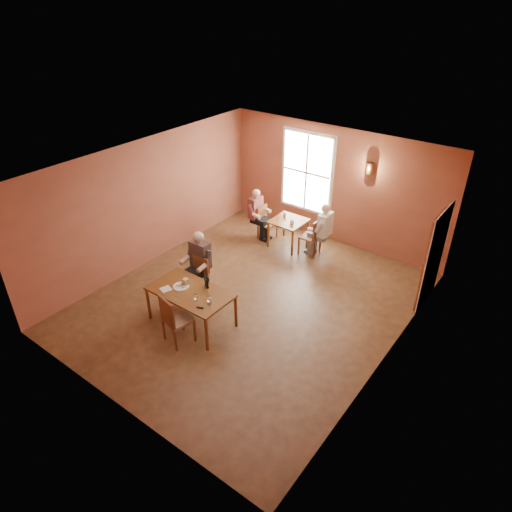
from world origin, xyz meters
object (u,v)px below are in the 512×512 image
Objects in this scene: chair_diner_white at (310,236)px; diner_maroon at (267,216)px; chair_diner_main at (195,280)px; diner_white at (312,229)px; diner_main at (194,271)px; main_table at (192,307)px; chair_empty at (178,318)px; chair_diner_maroon at (268,223)px; second_table at (288,233)px.

diner_maroon is at bearing 90.00° from chair_diner_white.
diner_white is at bearing -107.42° from chair_diner_main.
diner_maroon is at bearing -83.17° from diner_main.
chair_diner_main is (-0.50, 0.65, 0.09)m from main_table.
chair_diner_maroon is at bearing 116.17° from chair_empty.
chair_diner_white is 1.30m from chair_diner_maroon.
diner_maroon is at bearing -83.11° from chair_diner_main.
diner_main is at bearing 162.73° from diner_white.
diner_white is (0.31, 4.31, 0.15)m from chair_empty.
chair_empty is at bearing 175.95° from diner_white.
chair_diner_maroon is at bearing -83.71° from diner_main.
main_table is 0.83m from chair_diner_main.
chair_diner_main reaches higher than chair_diner_maroon.
main_table is 3.81m from chair_diner_white.
chair_diner_main is at bearing 163.08° from chair_diner_white.
diner_white is at bearing 98.75° from chair_empty.
chair_diner_maroon reaches higher than main_table.
chair_diner_white is at bearing 83.18° from main_table.
diner_white reaches higher than main_table.
diner_white reaches higher than chair_diner_main.
second_table is at bearing 90.00° from diner_white.
diner_white reaches higher than second_table.
chair_diner_maroon is at bearing 180.00° from second_table.
second_table is (0.30, 3.13, -0.12)m from chair_diner_main.
chair_diner_main is 3.15m from chair_diner_maroon.
second_table is at bearing -95.46° from diner_main.
diner_white is at bearing 90.00° from diner_maroon.
diner_main is 1.47× the size of chair_diner_white.
diner_maroon is (-0.38, 3.16, -0.06)m from diner_main.
diner_white is 1.36m from diner_maroon.
diner_maroon reaches higher than chair_diner_maroon.
chair_diner_main is at bearing 127.57° from main_table.
diner_main reaches higher than second_table.
second_table is 0.66m from chair_diner_maroon.
diner_maroon is at bearing 103.08° from main_table.
chair_diner_main reaches higher than second_table.
main_table is at bearing 172.73° from diner_white.
diner_main reaches higher than diner_white.
chair_diner_maroon is at bearing -83.65° from chair_diner_main.
diner_maroon reaches higher than chair_diner_main.
chair_diner_maroon reaches higher than second_table.
chair_diner_white is at bearing -106.77° from diner_main.
diner_main is (-0.50, 0.62, 0.33)m from main_table.
diner_white reaches higher than chair_empty.
main_table is at bearing -87.00° from second_table.
chair_diner_white is at bearing 90.00° from diner_white.
chair_diner_main is 3.28m from diner_white.
chair_empty reaches higher than chair_diner_white.
chair_empty is at bearing 119.75° from chair_diner_main.
main_table is 1.58× the size of chair_empty.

